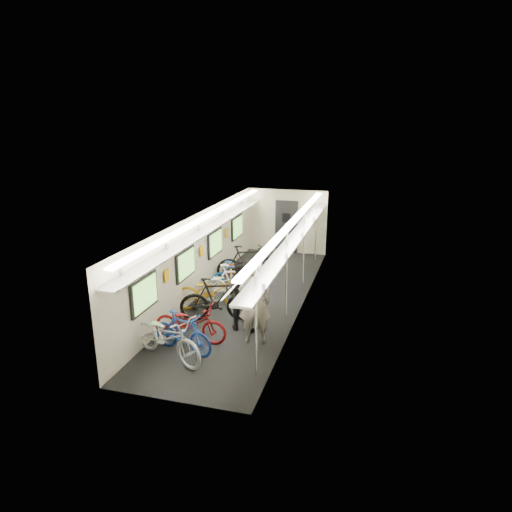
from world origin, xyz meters
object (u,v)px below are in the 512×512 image
Objects in this scene: bicycle_0 at (167,337)px; passenger_mid at (241,294)px; passenger_near at (255,302)px; backpack at (266,276)px; bicycle_1 at (183,333)px.

passenger_mid is at bearing -7.06° from bicycle_0.
passenger_near is 0.99m from backpack.
passenger_mid reaches higher than backpack.
passenger_near reaches higher than bicycle_0.
backpack is (1.60, 2.17, 0.76)m from bicycle_0.
passenger_near is at bearing 135.86° from passenger_mid.
bicycle_1 is (0.19, 0.36, -0.06)m from bicycle_0.
bicycle_0 is 5.24× the size of backpack.
passenger_mid is 0.74m from backpack.
passenger_mid is (0.87, 1.48, 0.43)m from bicycle_1.
passenger_mid is 4.70× the size of backpack.
backpack is at bearing -107.98° from passenger_near.
bicycle_0 is at bearing -132.30° from backpack.
passenger_mid reaches higher than bicycle_1.
bicycle_1 is 4.07× the size of backpack.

